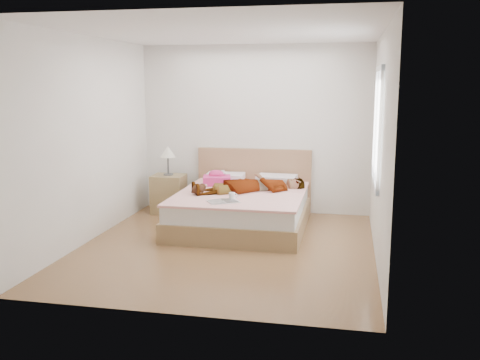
{
  "coord_description": "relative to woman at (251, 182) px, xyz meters",
  "views": [
    {
      "loc": [
        1.44,
        -6.23,
        2.02
      ],
      "look_at": [
        0.0,
        0.85,
        0.7
      ],
      "focal_mm": 40.0,
      "sensor_mm": 36.0,
      "label": 1
    }
  ],
  "objects": [
    {
      "name": "magazine",
      "position": [
        -0.21,
        -0.82,
        -0.11
      ],
      "size": [
        0.46,
        0.42,
        0.02
      ],
      "color": "white",
      "rests_on": "bed"
    },
    {
      "name": "hair",
      "position": [
        -0.57,
        0.45,
        -0.08
      ],
      "size": [
        0.43,
        0.51,
        0.07
      ],
      "primitive_type": "ellipsoid",
      "rotation": [
        0.0,
        0.0,
        -0.04
      ],
      "color": "black",
      "rests_on": "bed"
    },
    {
      "name": "bed",
      "position": [
        -0.11,
        -0.07,
        -0.35
      ],
      "size": [
        1.8,
        2.08,
        1.0
      ],
      "color": "olive",
      "rests_on": "ground"
    },
    {
      "name": "woman",
      "position": [
        0.0,
        0.0,
        0.0
      ],
      "size": [
        1.77,
        1.33,
        0.23
      ],
      "primitive_type": "imported",
      "rotation": [
        0.0,
        0.0,
        -1.09
      ],
      "color": "white",
      "rests_on": "bed"
    },
    {
      "name": "towel",
      "position": [
        -0.59,
        0.33,
        -0.03
      ],
      "size": [
        0.47,
        0.41,
        0.21
      ],
      "color": "#FC44A4",
      "rests_on": "bed"
    },
    {
      "name": "ground",
      "position": [
        -0.11,
        -1.1,
        -0.62
      ],
      "size": [
        4.0,
        4.0,
        0.0
      ],
      "primitive_type": "plane",
      "color": "#503119",
      "rests_on": "ground"
    },
    {
      "name": "plush_toy",
      "position": [
        -0.65,
        -0.42,
        -0.04
      ],
      "size": [
        0.21,
        0.28,
        0.14
      ],
      "color": "black",
      "rests_on": "bed"
    },
    {
      "name": "coffee_mug",
      "position": [
        -0.14,
        -0.64,
        -0.07
      ],
      "size": [
        0.12,
        0.1,
        0.09
      ],
      "color": "white",
      "rests_on": "bed"
    },
    {
      "name": "room_shell",
      "position": [
        1.66,
        -0.8,
        0.88
      ],
      "size": [
        4.0,
        4.0,
        4.0
      ],
      "color": "white",
      "rests_on": "ground"
    },
    {
      "name": "nightstand",
      "position": [
        -1.41,
        0.5,
        -0.28
      ],
      "size": [
        0.5,
        0.44,
        1.05
      ],
      "color": "brown",
      "rests_on": "ground"
    },
    {
      "name": "phone",
      "position": [
        -0.5,
        0.4,
        0.07
      ],
      "size": [
        0.08,
        0.1,
        0.05
      ],
      "primitive_type": "cube",
      "rotation": [
        0.44,
        0.0,
        0.48
      ],
      "color": "silver",
      "rests_on": "bed"
    }
  ]
}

